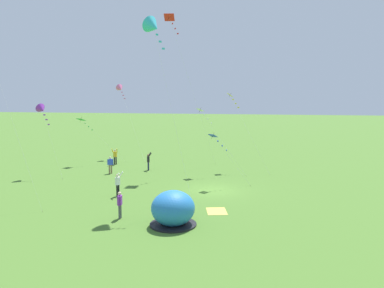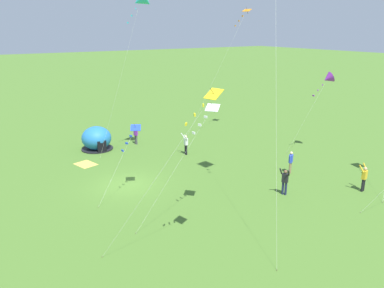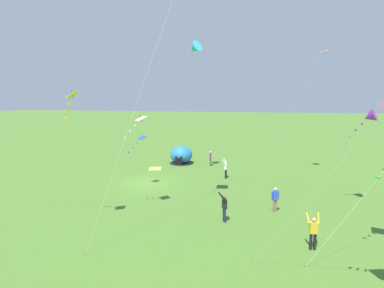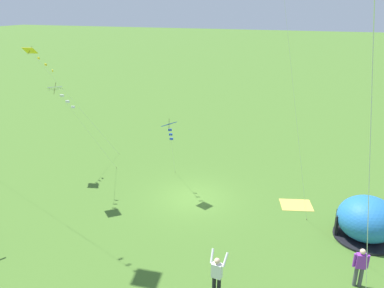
{
  "view_description": "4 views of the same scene",
  "coord_description": "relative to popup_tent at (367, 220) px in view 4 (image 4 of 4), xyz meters",
  "views": [
    {
      "loc": [
        -29.78,
        -4.89,
        7.53
      ],
      "look_at": [
        -1.18,
        1.57,
        3.95
      ],
      "focal_mm": 35.0,
      "sensor_mm": 36.0,
      "label": 1
    },
    {
      "loc": [
        22.79,
        -9.14,
        10.54
      ],
      "look_at": [
        1.17,
        4.67,
        2.54
      ],
      "focal_mm": 35.0,
      "sensor_mm": 36.0,
      "label": 2
    },
    {
      "loc": [
        24.94,
        10.28,
        7.68
      ],
      "look_at": [
        2.43,
        4.96,
        4.17
      ],
      "focal_mm": 28.0,
      "sensor_mm": 36.0,
      "label": 3
    },
    {
      "loc": [
        -6.34,
        17.96,
        10.45
      ],
      "look_at": [
        -0.6,
        1.86,
        4.04
      ],
      "focal_mm": 35.0,
      "sensor_mm": 36.0,
      "label": 4
    }
  ],
  "objects": [
    {
      "name": "popup_tent",
      "position": [
        0.0,
        0.0,
        0.0
      ],
      "size": [
        2.81,
        2.81,
        2.1
      ],
      "color": "#2672BF",
      "rests_on": "ground"
    },
    {
      "name": "kite_yellow",
      "position": [
        18.97,
        -1.25,
        6.48
      ],
      "size": [
        3.19,
        4.8,
        8.12
      ],
      "color": "silver",
      "rests_on": "ground"
    },
    {
      "name": "person_flying_kite",
      "position": [
        5.57,
        5.99,
        0.0
      ],
      "size": [
        0.68,
        0.51,
        1.89
      ],
      "color": "black",
      "rests_on": "ground"
    },
    {
      "name": "kite_blue",
      "position": [
        10.32,
        -0.92,
        3.08
      ],
      "size": [
        1.44,
        3.6,
        4.67
      ],
      "color": "silver",
      "rests_on": "ground"
    },
    {
      "name": "person_near_tent",
      "position": [
        0.48,
        3.61,
        -0.03
      ],
      "size": [
        0.58,
        0.3,
        1.72
      ],
      "color": "#4C4C51",
      "rests_on": "ground"
    },
    {
      "name": "ground_plane",
      "position": [
        8.97,
        -0.96,
        -1.0
      ],
      "size": [
        300.0,
        300.0,
        0.0
      ],
      "primitive_type": "plane",
      "color": "#477028"
    },
    {
      "name": "kite_white",
      "position": [
        15.58,
        1.26,
        5.07
      ],
      "size": [
        0.98,
        5.18,
        6.7
      ],
      "color": "silver",
      "rests_on": "ground"
    },
    {
      "name": "picnic_blanket",
      "position": [
        3.3,
        -2.1,
        -0.99
      ],
      "size": [
        1.98,
        1.7,
        0.01
      ],
      "primitive_type": "cube",
      "rotation": [
        0.0,
        0.0,
        0.27
      ],
      "color": "gold",
      "rests_on": "ground"
    }
  ]
}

